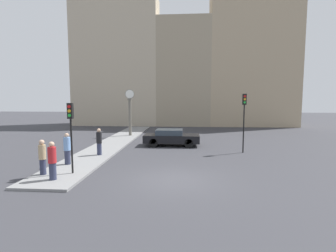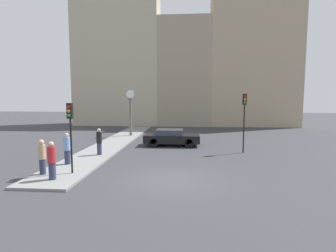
{
  "view_description": "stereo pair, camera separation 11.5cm",
  "coord_description": "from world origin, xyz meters",
  "px_view_note": "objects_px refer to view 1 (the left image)",
  "views": [
    {
      "loc": [
        0.63,
        -11.95,
        3.81
      ],
      "look_at": [
        -0.65,
        5.39,
        1.96
      ],
      "focal_mm": 28.0,
      "sensor_mm": 36.0,
      "label": 1
    },
    {
      "loc": [
        0.75,
        -11.94,
        3.81
      ],
      "look_at": [
        -0.65,
        5.39,
        1.96
      ],
      "focal_mm": 28.0,
      "sensor_mm": 36.0,
      "label": 2
    }
  ],
  "objects_px": {
    "traffic_light_near": "(71,123)",
    "pedestrian_red_top": "(52,161)",
    "pedestrian_tan_coat": "(42,157)",
    "pedestrian_black_jacket": "(99,142)",
    "street_clock": "(130,112)",
    "sedan_car": "(171,137)",
    "traffic_light_far": "(244,111)",
    "pedestrian_blue_stripe": "(67,149)"
  },
  "relations": [
    {
      "from": "traffic_light_near",
      "to": "pedestrian_red_top",
      "type": "relative_size",
      "value": 1.98
    },
    {
      "from": "pedestrian_tan_coat",
      "to": "pedestrian_black_jacket",
      "type": "bearing_deg",
      "value": 74.66
    },
    {
      "from": "traffic_light_near",
      "to": "street_clock",
      "type": "relative_size",
      "value": 0.76
    },
    {
      "from": "traffic_light_near",
      "to": "pedestrian_red_top",
      "type": "bearing_deg",
      "value": -112.35
    },
    {
      "from": "sedan_car",
      "to": "pedestrian_black_jacket",
      "type": "distance_m",
      "value": 6.19
    },
    {
      "from": "traffic_light_near",
      "to": "pedestrian_tan_coat",
      "type": "height_order",
      "value": "traffic_light_near"
    },
    {
      "from": "traffic_light_far",
      "to": "pedestrian_red_top",
      "type": "bearing_deg",
      "value": -144.04
    },
    {
      "from": "street_clock",
      "to": "pedestrian_black_jacket",
      "type": "bearing_deg",
      "value": -90.39
    },
    {
      "from": "pedestrian_tan_coat",
      "to": "pedestrian_blue_stripe",
      "type": "distance_m",
      "value": 2.03
    },
    {
      "from": "pedestrian_red_top",
      "to": "pedestrian_tan_coat",
      "type": "relative_size",
      "value": 1.02
    },
    {
      "from": "traffic_light_near",
      "to": "traffic_light_far",
      "type": "relative_size",
      "value": 0.84
    },
    {
      "from": "traffic_light_near",
      "to": "pedestrian_red_top",
      "type": "xyz_separation_m",
      "value": [
        -0.44,
        -1.07,
        -1.61
      ]
    },
    {
      "from": "pedestrian_red_top",
      "to": "traffic_light_near",
      "type": "bearing_deg",
      "value": 67.65
    },
    {
      "from": "pedestrian_black_jacket",
      "to": "sedan_car",
      "type": "bearing_deg",
      "value": 44.04
    },
    {
      "from": "traffic_light_far",
      "to": "street_clock",
      "type": "xyz_separation_m",
      "value": [
        -9.59,
        7.07,
        -0.48
      ]
    },
    {
      "from": "sedan_car",
      "to": "pedestrian_tan_coat",
      "type": "bearing_deg",
      "value": -122.76
    },
    {
      "from": "sedan_car",
      "to": "traffic_light_near",
      "type": "bearing_deg",
      "value": -117.14
    },
    {
      "from": "traffic_light_far",
      "to": "pedestrian_blue_stripe",
      "type": "xyz_separation_m",
      "value": [
        -10.6,
        -4.51,
        -1.93
      ]
    },
    {
      "from": "pedestrian_black_jacket",
      "to": "traffic_light_far",
      "type": "bearing_deg",
      "value": 11.57
    },
    {
      "from": "traffic_light_near",
      "to": "traffic_light_far",
      "type": "distance_m",
      "value": 11.4
    },
    {
      "from": "pedestrian_black_jacket",
      "to": "traffic_light_near",
      "type": "bearing_deg",
      "value": -88.91
    },
    {
      "from": "pedestrian_red_top",
      "to": "pedestrian_tan_coat",
      "type": "xyz_separation_m",
      "value": [
        -0.89,
        0.74,
        -0.01
      ]
    },
    {
      "from": "sedan_car",
      "to": "traffic_light_far",
      "type": "relative_size",
      "value": 1.07
    },
    {
      "from": "sedan_car",
      "to": "traffic_light_far",
      "type": "bearing_deg",
      "value": -24.04
    },
    {
      "from": "sedan_car",
      "to": "pedestrian_blue_stripe",
      "type": "relative_size",
      "value": 2.5
    },
    {
      "from": "traffic_light_near",
      "to": "street_clock",
      "type": "bearing_deg",
      "value": 90.08
    },
    {
      "from": "pedestrian_red_top",
      "to": "pedestrian_blue_stripe",
      "type": "distance_m",
      "value": 2.82
    },
    {
      "from": "pedestrian_tan_coat",
      "to": "pedestrian_blue_stripe",
      "type": "xyz_separation_m",
      "value": [
        0.29,
        2.01,
        0.01
      ]
    },
    {
      "from": "street_clock",
      "to": "pedestrian_red_top",
      "type": "xyz_separation_m",
      "value": [
        -0.42,
        -14.33,
        -1.45
      ]
    },
    {
      "from": "traffic_light_far",
      "to": "pedestrian_blue_stripe",
      "type": "relative_size",
      "value": 2.33
    },
    {
      "from": "traffic_light_near",
      "to": "pedestrian_black_jacket",
      "type": "bearing_deg",
      "value": 91.09
    },
    {
      "from": "pedestrian_tan_coat",
      "to": "traffic_light_near",
      "type": "bearing_deg",
      "value": 14.0
    },
    {
      "from": "traffic_light_near",
      "to": "pedestrian_black_jacket",
      "type": "height_order",
      "value": "traffic_light_near"
    },
    {
      "from": "pedestrian_red_top",
      "to": "sedan_car",
      "type": "bearing_deg",
      "value": 63.37
    },
    {
      "from": "sedan_car",
      "to": "pedestrian_tan_coat",
      "type": "distance_m",
      "value": 10.52
    },
    {
      "from": "pedestrian_tan_coat",
      "to": "pedestrian_black_jacket",
      "type": "distance_m",
      "value": 4.71
    },
    {
      "from": "traffic_light_near",
      "to": "traffic_light_far",
      "type": "height_order",
      "value": "traffic_light_far"
    },
    {
      "from": "street_clock",
      "to": "pedestrian_red_top",
      "type": "distance_m",
      "value": 14.41
    },
    {
      "from": "sedan_car",
      "to": "traffic_light_far",
      "type": "distance_m",
      "value": 6.12
    },
    {
      "from": "pedestrian_tan_coat",
      "to": "pedestrian_blue_stripe",
      "type": "height_order",
      "value": "pedestrian_blue_stripe"
    },
    {
      "from": "sedan_car",
      "to": "street_clock",
      "type": "bearing_deg",
      "value": 132.72
    },
    {
      "from": "pedestrian_blue_stripe",
      "to": "pedestrian_tan_coat",
      "type": "bearing_deg",
      "value": -98.21
    }
  ]
}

